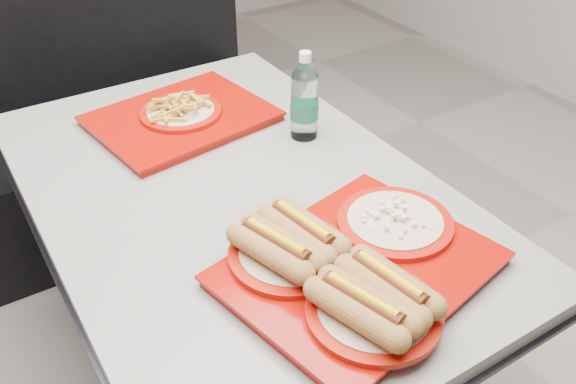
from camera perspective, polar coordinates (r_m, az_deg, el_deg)
ground at (r=2.03m, az=-3.89°, el=-17.09°), size 6.00×6.00×0.00m
diner_table at (r=1.60m, az=-4.72°, el=-4.32°), size 0.92×1.42×0.75m
booth_bench at (r=2.57m, az=-16.24°, el=6.04°), size 1.30×0.57×1.35m
tray_near at (r=1.22m, az=5.86°, el=-6.66°), size 0.59×0.50×0.11m
tray_far at (r=1.78m, az=-9.99°, el=7.19°), size 0.53×0.44×0.09m
water_bottle at (r=1.65m, az=1.55°, el=8.50°), size 0.08×0.08×0.25m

